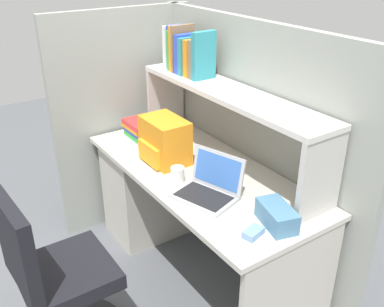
{
  "coord_description": "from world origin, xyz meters",
  "views": [
    {
      "loc": [
        1.82,
        -1.28,
        1.93
      ],
      "look_at": [
        0.0,
        -0.05,
        0.85
      ],
      "focal_mm": 40.53,
      "sensor_mm": 36.0,
      "label": 1
    }
  ],
  "objects_px": {
    "backpack": "(164,141)",
    "computer_mouse": "(253,233)",
    "laptop": "(209,187)",
    "paper_cup": "(178,175)",
    "office_chair": "(58,287)",
    "tissue_box": "(277,216)"
  },
  "relations": [
    {
      "from": "backpack",
      "to": "computer_mouse",
      "type": "height_order",
      "value": "backpack"
    },
    {
      "from": "laptop",
      "to": "computer_mouse",
      "type": "bearing_deg",
      "value": -5.7
    },
    {
      "from": "computer_mouse",
      "to": "paper_cup",
      "type": "relative_size",
      "value": 1.14
    },
    {
      "from": "computer_mouse",
      "to": "office_chair",
      "type": "xyz_separation_m",
      "value": [
        -0.55,
        -0.76,
        -0.35
      ]
    },
    {
      "from": "laptop",
      "to": "office_chair",
      "type": "height_order",
      "value": "laptop"
    },
    {
      "from": "laptop",
      "to": "paper_cup",
      "type": "xyz_separation_m",
      "value": [
        -0.21,
        -0.06,
        -0.0
      ]
    },
    {
      "from": "backpack",
      "to": "paper_cup",
      "type": "bearing_deg",
      "value": -15.7
    },
    {
      "from": "laptop",
      "to": "computer_mouse",
      "type": "relative_size",
      "value": 3.58
    },
    {
      "from": "backpack",
      "to": "paper_cup",
      "type": "distance_m",
      "value": 0.29
    },
    {
      "from": "laptop",
      "to": "backpack",
      "type": "bearing_deg",
      "value": 178.53
    },
    {
      "from": "laptop",
      "to": "tissue_box",
      "type": "height_order",
      "value": "laptop"
    },
    {
      "from": "paper_cup",
      "to": "tissue_box",
      "type": "relative_size",
      "value": 0.41
    },
    {
      "from": "backpack",
      "to": "computer_mouse",
      "type": "bearing_deg",
      "value": -3.38
    },
    {
      "from": "laptop",
      "to": "office_chair",
      "type": "xyz_separation_m",
      "value": [
        -0.16,
        -0.8,
        -0.39
      ]
    },
    {
      "from": "laptop",
      "to": "tissue_box",
      "type": "xyz_separation_m",
      "value": [
        0.39,
        0.11,
        -0.0
      ]
    },
    {
      "from": "paper_cup",
      "to": "backpack",
      "type": "bearing_deg",
      "value": 164.3
    },
    {
      "from": "computer_mouse",
      "to": "office_chair",
      "type": "bearing_deg",
      "value": -140.15
    },
    {
      "from": "computer_mouse",
      "to": "office_chair",
      "type": "relative_size",
      "value": 0.11
    },
    {
      "from": "laptop",
      "to": "tissue_box",
      "type": "distance_m",
      "value": 0.4
    },
    {
      "from": "paper_cup",
      "to": "office_chair",
      "type": "height_order",
      "value": "office_chair"
    },
    {
      "from": "paper_cup",
      "to": "office_chair",
      "type": "xyz_separation_m",
      "value": [
        0.05,
        -0.74,
        -0.38
      ]
    },
    {
      "from": "laptop",
      "to": "backpack",
      "type": "relative_size",
      "value": 1.24
    }
  ]
}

